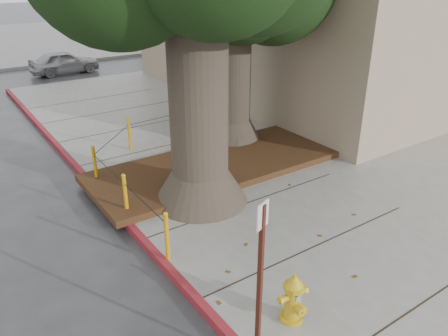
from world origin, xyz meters
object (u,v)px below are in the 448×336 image
Objects in this scene: fire_hydrant at (293,298)px; car_silver at (64,62)px; signpost at (260,277)px; car_red at (191,45)px.

fire_hydrant is 0.25× the size of car_silver.
signpost is 0.57× the size of car_red.
car_red reaches higher than fire_hydrant.
car_silver is at bearing 98.84° from car_red.
fire_hydrant is 21.67m from car_red.
signpost is 0.71× the size of car_silver.
car_red is (9.71, 19.37, 0.13)m from fire_hydrant.
signpost is at bearing 169.44° from car_silver.
signpost is at bearing 156.97° from car_red.
fire_hydrant is at bearing 171.83° from car_silver.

